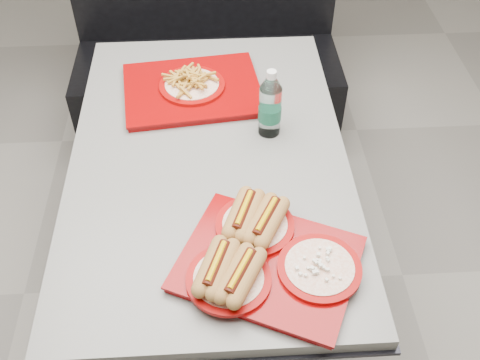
{
  "coord_description": "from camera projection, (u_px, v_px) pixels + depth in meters",
  "views": [
    {
      "loc": [
        0.02,
        -1.35,
        2.0
      ],
      "look_at": [
        0.09,
        -0.2,
        0.83
      ],
      "focal_mm": 42.0,
      "sensor_mm": 36.0,
      "label": 1
    }
  ],
  "objects": [
    {
      "name": "tray_near",
      "position": [
        262.0,
        256.0,
        1.5
      ],
      "size": [
        0.57,
        0.52,
        0.1
      ],
      "rotation": [
        0.0,
        0.0,
        -0.43
      ],
      "color": "#810304",
      "rests_on": "diner_table"
    },
    {
      "name": "ground",
      "position": [
        216.0,
        284.0,
        2.37
      ],
      "size": [
        6.0,
        6.0,
        0.0
      ],
      "primitive_type": "plane",
      "color": "gray",
      "rests_on": "ground"
    },
    {
      "name": "booth_bench",
      "position": [
        207.0,
        58.0,
        2.85
      ],
      "size": [
        1.3,
        0.57,
        1.35
      ],
      "color": "black",
      "rests_on": "ground"
    },
    {
      "name": "water_bottle",
      "position": [
        270.0,
        107.0,
        1.84
      ],
      "size": [
        0.08,
        0.08,
        0.25
      ],
      "rotation": [
        0.0,
        0.0,
        -0.04
      ],
      "color": "silver",
      "rests_on": "diner_table"
    },
    {
      "name": "tray_far",
      "position": [
        192.0,
        87.0,
        2.05
      ],
      "size": [
        0.53,
        0.44,
        0.1
      ],
      "rotation": [
        0.0,
        0.0,
        0.11
      ],
      "color": "#810304",
      "rests_on": "diner_table"
    },
    {
      "name": "diner_table",
      "position": [
        211.0,
        189.0,
        1.95
      ],
      "size": [
        0.92,
        1.42,
        0.75
      ],
      "color": "black",
      "rests_on": "ground"
    }
  ]
}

